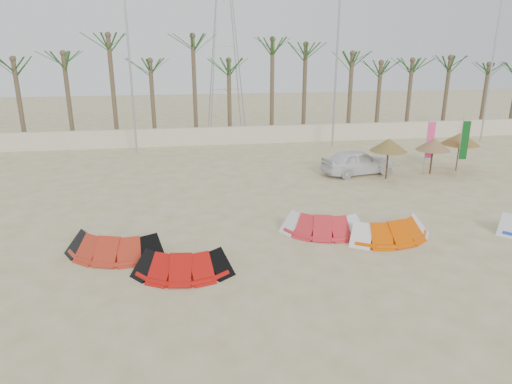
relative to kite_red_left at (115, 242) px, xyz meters
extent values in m
plane|color=beige|center=(5.44, -3.81, -0.42)|extent=(120.00, 120.00, 0.00)
cube|color=beige|center=(5.44, 18.19, 0.23)|extent=(60.00, 0.30, 1.30)
cylinder|color=brown|center=(-8.56, 19.69, 2.83)|extent=(0.32, 0.32, 6.50)
ellipsoid|color=#194719|center=(-8.56, 19.69, 6.08)|extent=(4.00, 4.00, 2.40)
cylinder|color=brown|center=(1.44, 19.69, 2.83)|extent=(0.32, 0.32, 6.50)
ellipsoid|color=#194719|center=(1.44, 19.69, 6.08)|extent=(4.00, 4.00, 2.40)
cylinder|color=brown|center=(11.44, 19.69, 2.83)|extent=(0.32, 0.32, 6.50)
ellipsoid|color=#194719|center=(11.44, 19.69, 6.08)|extent=(4.00, 4.00, 2.40)
cylinder|color=brown|center=(21.44, 19.69, 2.83)|extent=(0.32, 0.32, 6.50)
ellipsoid|color=#194719|center=(21.44, 19.69, 6.08)|extent=(4.00, 4.00, 2.40)
cylinder|color=brown|center=(29.44, 19.69, 2.83)|extent=(0.32, 0.32, 6.50)
ellipsoid|color=#194719|center=(29.44, 19.69, 6.08)|extent=(4.00, 4.00, 2.40)
cylinder|color=#A5A8AD|center=(-0.56, 16.19, 5.08)|extent=(0.14, 0.14, 11.00)
cylinder|color=#A5A8AD|center=(13.44, 16.19, 5.08)|extent=(0.14, 0.14, 11.00)
cylinder|color=#A5A8AD|center=(25.44, 16.19, 5.08)|extent=(0.14, 0.14, 11.00)
cylinder|color=#AD2916|center=(0.00, -0.31, -0.32)|extent=(3.09, 1.12, 0.20)
cube|color=black|center=(-1.43, -0.21, -0.17)|extent=(0.90, 1.23, 0.40)
cube|color=black|center=(1.43, -0.21, -0.17)|extent=(0.90, 1.23, 0.40)
cylinder|color=#AF0F0A|center=(2.35, -2.13, -0.32)|extent=(2.80, 0.55, 0.20)
cube|color=black|center=(1.09, -2.03, -0.17)|extent=(0.73, 1.17, 0.40)
cube|color=black|center=(3.61, -2.03, -0.17)|extent=(0.73, 1.17, 0.40)
cylinder|color=red|center=(7.79, 0.40, -0.32)|extent=(2.78, 1.11, 0.20)
cube|color=silver|center=(6.49, 0.50, -0.17)|extent=(0.92, 1.23, 0.40)
cube|color=silver|center=(9.08, 0.50, -0.17)|extent=(0.92, 1.23, 0.40)
cylinder|color=#DD4D00|center=(10.19, -0.52, -0.32)|extent=(3.06, 0.85, 0.20)
cube|color=white|center=(8.79, -0.42, -0.17)|extent=(0.82, 1.20, 0.40)
cube|color=white|center=(11.58, -0.42, -0.17)|extent=(0.82, 1.20, 0.40)
cube|color=silver|center=(14.88, -0.84, -0.17)|extent=(0.68, 1.14, 0.40)
cylinder|color=#4C331E|center=(13.61, 7.38, 0.67)|extent=(0.10, 0.10, 2.17)
cone|color=olive|center=(13.61, 7.38, 1.50)|extent=(2.01, 2.01, 0.70)
cylinder|color=#4C331E|center=(16.57, 7.95, 0.58)|extent=(0.10, 0.10, 1.99)
cone|color=#9E764D|center=(16.57, 7.95, 1.32)|extent=(1.91, 1.91, 0.70)
cylinder|color=#4C331E|center=(18.48, 8.37, 0.66)|extent=(0.10, 0.10, 2.16)
cone|color=#9F6E35|center=(18.48, 8.37, 1.49)|extent=(2.17, 2.17, 0.70)
cylinder|color=#A5A8AD|center=(16.16, 8.00, 1.17)|extent=(0.04, 0.04, 3.17)
cube|color=#F43A83|center=(16.38, 8.00, 1.55)|extent=(0.42, 0.07, 2.06)
cylinder|color=#A5A8AD|center=(17.81, 7.32, 1.23)|extent=(0.04, 0.04, 3.30)
cube|color=#0B4E17|center=(18.03, 7.32, 1.62)|extent=(0.41, 0.12, 2.14)
imported|color=white|center=(12.40, 8.61, 0.30)|extent=(4.44, 2.44, 1.43)
camera|label=1|loc=(2.53, -15.44, 6.61)|focal=32.00mm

